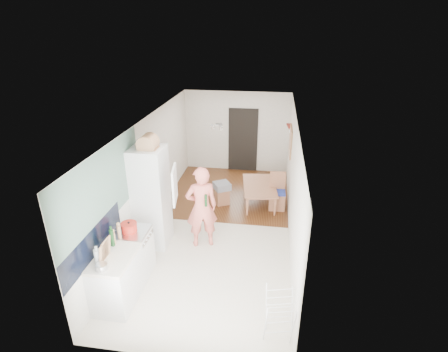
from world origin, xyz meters
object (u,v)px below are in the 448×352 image
(dining_table, at_px, (260,195))
(person, at_px, (201,200))
(dining_chair, at_px, (277,192))
(drying_rack, at_px, (279,317))
(stool, at_px, (222,196))

(dining_table, bearing_deg, person, 143.96)
(person, xyz_separation_m, dining_table, (1.12, 2.04, -0.83))
(person, relative_size, dining_chair, 2.23)
(dining_chair, height_order, drying_rack, dining_chair)
(person, height_order, dining_table, person)
(dining_chair, relative_size, stool, 2.21)
(stool, distance_m, drying_rack, 4.31)
(dining_chair, xyz_separation_m, drying_rack, (0.07, -4.00, -0.07))
(person, distance_m, dining_table, 2.47)
(stool, xyz_separation_m, drying_rack, (1.47, -4.05, 0.18))
(person, distance_m, drying_rack, 2.80)
(person, xyz_separation_m, drying_rack, (1.62, -2.20, -0.65))
(dining_table, relative_size, dining_chair, 1.33)
(dining_table, distance_m, dining_chair, 0.55)
(dining_table, xyz_separation_m, stool, (-0.97, -0.19, -0.01))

